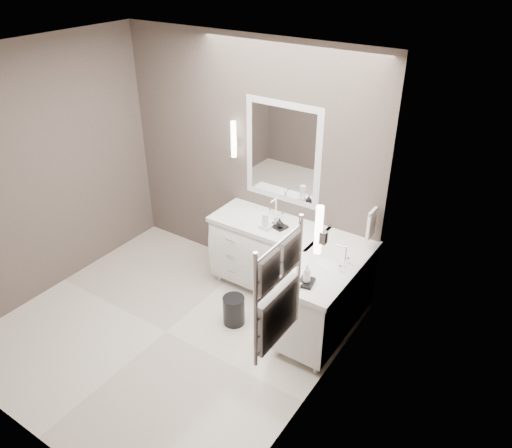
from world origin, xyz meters
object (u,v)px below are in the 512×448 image
Objects in this scene: vanity_back at (268,251)px; towel_ladder at (278,297)px; vanity_right at (325,293)px; waste_bin at (234,310)px.

vanity_back is 1.38× the size of towel_ladder.
towel_ladder is (0.23, -1.30, 0.91)m from vanity_right.
vanity_back and vanity_right have the same top height.
towel_ladder is at bearing -40.69° from waste_bin.
vanity_back is 1.00× the size of vanity_right.
waste_bin is at bearing -86.23° from vanity_back.
towel_ladder is (1.10, -1.63, 0.91)m from vanity_back.
vanity_back is at bearing 93.77° from waste_bin.
towel_ladder reaches higher than vanity_right.
towel_ladder is at bearing -80.16° from vanity_right.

